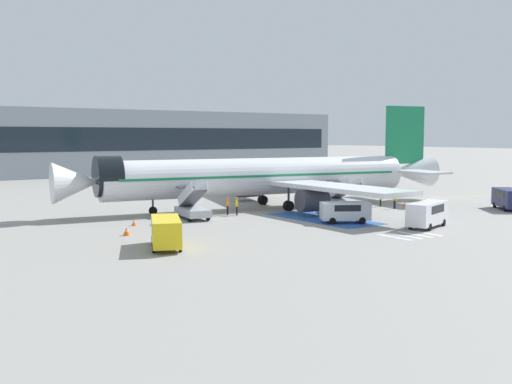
{
  "coord_description": "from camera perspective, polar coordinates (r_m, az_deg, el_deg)",
  "views": [
    {
      "loc": [
        -38.48,
        -53.73,
        8.12
      ],
      "look_at": [
        -0.58,
        -0.3,
        1.87
      ],
      "focal_mm": 42.0,
      "sensor_mm": 36.0,
      "label": 1
    }
  ],
  "objects": [
    {
      "name": "traffic_cone_2",
      "position": [
        49.73,
        -12.23,
        -3.67
      ],
      "size": [
        0.62,
        0.62,
        0.69
      ],
      "color": "orange",
      "rests_on": "ground_plane"
    },
    {
      "name": "service_van_1",
      "position": [
        55.98,
        8.5,
        -1.74
      ],
      "size": [
        4.79,
        3.81,
        1.94
      ],
      "rotation": [
        0.0,
        0.0,
        1.05
      ],
      "color": "silver",
      "rests_on": "ground_plane"
    },
    {
      "name": "boarding_stairs_aft",
      "position": [
        66.4,
        8.47,
        -0.8
      ],
      "size": [
        2.98,
        5.48,
        3.8
      ],
      "rotation": [
        0.0,
        0.0,
        -0.17
      ],
      "color": "#ADB2BA",
      "rests_on": "ground_plane"
    },
    {
      "name": "ground_crew_3",
      "position": [
        69.57,
        11.79,
        -0.54
      ],
      "size": [
        0.45,
        0.48,
        1.73
      ],
      "rotation": [
        0.0,
        0.0,
        4.04
      ],
      "color": "black",
      "rests_on": "ground_plane"
    },
    {
      "name": "ground_crew_0",
      "position": [
        67.87,
        13.07,
        -0.64
      ],
      "size": [
        0.45,
        0.26,
        1.87
      ],
      "rotation": [
        0.0,
        0.0,
        6.2
      ],
      "color": "#191E38",
      "rests_on": "ground_plane"
    },
    {
      "name": "service_van_0",
      "position": [
        43.61,
        -8.58,
        -3.62
      ],
      "size": [
        4.02,
        5.68,
        2.16
      ],
      "rotation": [
        0.0,
        0.0,
        2.71
      ],
      "color": "yellow",
      "rests_on": "ground_plane"
    },
    {
      "name": "service_van_2",
      "position": [
        70.83,
        22.94,
        -0.48
      ],
      "size": [
        4.87,
        5.35,
        2.25
      ],
      "rotation": [
        0.0,
        0.0,
        5.6
      ],
      "color": "#1E234C",
      "rests_on": "ground_plane"
    },
    {
      "name": "traffic_cone_1",
      "position": [
        69.97,
        13.97,
        -1.17
      ],
      "size": [
        0.46,
        0.46,
        0.51
      ],
      "color": "orange",
      "rests_on": "ground_plane"
    },
    {
      "name": "apron_walkway_bar_1",
      "position": [
        49.97,
        13.98,
        -4.06
      ],
      "size": [
        0.44,
        3.6,
        0.01
      ],
      "primitive_type": "cube",
      "color": "silver",
      "rests_on": "ground_plane"
    },
    {
      "name": "airliner",
      "position": [
        66.45,
        1.07,
        1.49
      ],
      "size": [
        45.97,
        36.83,
        11.68
      ],
      "rotation": [
        0.0,
        0.0,
        1.4
      ],
      "color": "silver",
      "rests_on": "ground_plane"
    },
    {
      "name": "fuel_tanker",
      "position": [
        91.06,
        -6.2,
        1.36
      ],
      "size": [
        3.2,
        8.91,
        3.35
      ],
      "rotation": [
        0.0,
        0.0,
        0.08
      ],
      "color": "#38383D",
      "rests_on": "ground_plane"
    },
    {
      "name": "apron_walkway_bar_3",
      "position": [
        51.79,
        15.72,
        -3.78
      ],
      "size": [
        0.44,
        3.6,
        0.01
      ],
      "primitive_type": "cube",
      "color": "silver",
      "rests_on": "ground_plane"
    },
    {
      "name": "terminal_building",
      "position": [
        127.89,
        -14.05,
        4.61
      ],
      "size": [
        112.0,
        12.1,
        13.25
      ],
      "color": "#89939E",
      "rests_on": "ground_plane"
    },
    {
      "name": "apron_stand_patch_blue",
      "position": [
        58.55,
        6.44,
        -2.56
      ],
      "size": [
        5.19,
        12.23,
        0.01
      ],
      "primitive_type": "cube",
      "color": "#2856A8",
      "rests_on": "ground_plane"
    },
    {
      "name": "apron_leadline_yellow",
      "position": [
        66.48,
        0.54,
        -1.57
      ],
      "size": [
        78.25,
        13.67,
        0.01
      ],
      "primitive_type": "cube",
      "rotation": [
        0.0,
        0.0,
        1.4
      ],
      "color": "gold",
      "rests_on": "ground_plane"
    },
    {
      "name": "apron_walkway_bar_0",
      "position": [
        49.08,
        13.07,
        -4.22
      ],
      "size": [
        0.44,
        3.6,
        0.01
      ],
      "primitive_type": "cube",
      "color": "silver",
      "rests_on": "ground_plane"
    },
    {
      "name": "ground_plane",
      "position": [
        66.59,
        0.26,
        -1.56
      ],
      "size": [
        600.0,
        600.0,
        0.0
      ],
      "primitive_type": "plane",
      "color": "gray"
    },
    {
      "name": "ground_crew_2",
      "position": [
        61.07,
        -2.72,
        -1.18
      ],
      "size": [
        0.34,
        0.48,
        1.86
      ],
      "rotation": [
        0.0,
        0.0,
        4.44
      ],
      "color": "black",
      "rests_on": "ground_plane"
    },
    {
      "name": "traffic_cone_0",
      "position": [
        54.93,
        -11.55,
        -2.89
      ],
      "size": [
        0.48,
        0.48,
        0.53
      ],
      "color": "orange",
      "rests_on": "ground_plane"
    },
    {
      "name": "apron_walkway_bar_2",
      "position": [
        50.88,
        14.87,
        -3.92
      ],
      "size": [
        0.44,
        3.6,
        0.01
      ],
      "primitive_type": "cube",
      "color": "silver",
      "rests_on": "ground_plane"
    },
    {
      "name": "service_van_3",
      "position": [
        54.69,
        16.02,
        -1.88
      ],
      "size": [
        5.75,
        3.41,
        2.26
      ],
      "rotation": [
        0.0,
        0.0,
        5.02
      ],
      "color": "silver",
      "rests_on": "ground_plane"
    },
    {
      "name": "ground_crew_1",
      "position": [
        60.67,
        -1.84,
        -1.21
      ],
      "size": [
        0.41,
        0.49,
        1.87
      ],
      "rotation": [
        0.0,
        0.0,
        4.21
      ],
      "color": "black",
      "rests_on": "ground_plane"
    },
    {
      "name": "boarding_stairs_forward",
      "position": [
        58.41,
        -6.06,
        -1.62
      ],
      "size": [
        2.98,
        5.48,
        3.82
      ],
      "rotation": [
        0.0,
        0.0,
        -0.17
      ],
      "color": "#ADB2BA",
      "rests_on": "ground_plane"
    }
  ]
}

